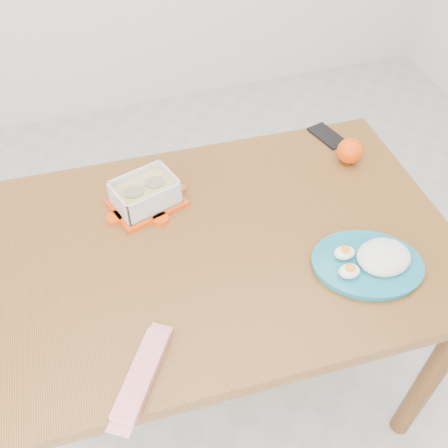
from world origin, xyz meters
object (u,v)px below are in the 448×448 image
object	(u,v)px
dining_table	(224,265)
orange_fruit	(350,151)
smartphone	(327,136)
food_container	(146,194)
rice_plate	(373,260)

from	to	relation	value
dining_table	orange_fruit	xyz separation A→B (m)	(0.45, 0.18, 0.14)
dining_table	smartphone	bearing A→B (deg)	37.58
food_container	rice_plate	xyz separation A→B (m)	(0.47, -0.38, -0.02)
food_container	rice_plate	distance (m)	0.60
food_container	smartphone	xyz separation A→B (m)	(0.60, 0.12, -0.04)
smartphone	food_container	bearing A→B (deg)	176.90
rice_plate	dining_table	bearing A→B (deg)	170.10
orange_fruit	smartphone	bearing A→B (deg)	91.98
dining_table	orange_fruit	distance (m)	0.50
food_container	rice_plate	bearing A→B (deg)	-56.28
dining_table	orange_fruit	size ratio (longest dim) A/B	16.02
food_container	smartphone	size ratio (longest dim) A/B	1.73
food_container	smartphone	bearing A→B (deg)	-5.98
rice_plate	orange_fruit	bearing A→B (deg)	91.70
dining_table	smartphone	xyz separation A→B (m)	(0.44, 0.31, 0.11)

